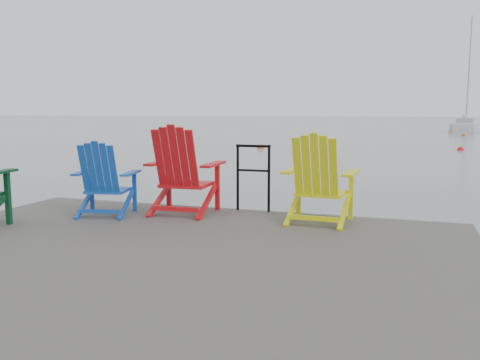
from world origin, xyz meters
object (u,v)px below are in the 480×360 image
(chair_yellow, at_px, (319,179))
(buoy_d, at_px, (464,136))
(buoy_c, at_px, (460,150))
(chair_blue, at_px, (104,179))
(buoy_b, at_px, (261,148))
(sailboat_near, at_px, (465,127))
(chair_red, at_px, (182,171))
(handrail, at_px, (253,171))

(chair_yellow, distance_m, buoy_d, 36.79)
(chair_yellow, xyz_separation_m, buoy_c, (3.31, 20.50, -1.04))
(chair_blue, relative_size, buoy_b, 2.56)
(chair_yellow, height_order, buoy_c, chair_yellow)
(chair_blue, height_order, sailboat_near, sailboat_near)
(chair_blue, distance_m, chair_red, 1.00)
(chair_red, distance_m, buoy_d, 37.08)
(chair_blue, height_order, buoy_d, chair_blue)
(handrail, distance_m, chair_yellow, 1.09)
(buoy_b, bearing_deg, chair_red, -76.73)
(handrail, height_order, buoy_b, handrail)
(buoy_b, relative_size, buoy_c, 1.16)
(handrail, xyz_separation_m, chair_yellow, (0.97, -0.49, -0.00))
(chair_red, height_order, buoy_d, chair_red)
(buoy_c, bearing_deg, sailboat_near, 84.42)
(chair_yellow, distance_m, buoy_c, 20.79)
(buoy_c, distance_m, buoy_d, 16.03)
(chair_blue, xyz_separation_m, chair_red, (0.91, 0.41, 0.10))
(handrail, distance_m, chair_blue, 1.95)
(handrail, relative_size, buoy_b, 2.43)
(sailboat_near, distance_m, buoy_b, 30.32)
(buoy_d, bearing_deg, sailboat_near, 84.26)
(chair_yellow, bearing_deg, buoy_c, 83.23)
(chair_blue, distance_m, chair_yellow, 2.73)
(chair_red, bearing_deg, sailboat_near, 77.66)
(handrail, xyz_separation_m, buoy_d, (5.81, 35.97, -1.04))
(sailboat_near, bearing_deg, buoy_c, -86.01)
(chair_red, bearing_deg, buoy_b, 100.24)
(chair_blue, distance_m, buoy_c, 21.79)
(chair_yellow, distance_m, buoy_b, 19.87)
(sailboat_near, xyz_separation_m, buoy_b, (-12.09, -27.80, -0.36))
(buoy_c, xyz_separation_m, buoy_d, (1.53, 15.95, 0.00))
(buoy_b, distance_m, buoy_d, 20.80)
(handrail, bearing_deg, buoy_d, 80.82)
(chair_red, bearing_deg, buoy_c, 73.02)
(sailboat_near, relative_size, buoy_c, 34.45)
(chair_blue, relative_size, buoy_d, 2.72)
(sailboat_near, distance_m, buoy_d, 10.24)
(handrail, bearing_deg, chair_red, -148.45)
(chair_blue, xyz_separation_m, buoy_d, (7.54, 36.88, -0.98))
(sailboat_near, xyz_separation_m, buoy_d, (-1.02, -10.18, -0.36))
(handrail, bearing_deg, buoy_c, 77.93)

